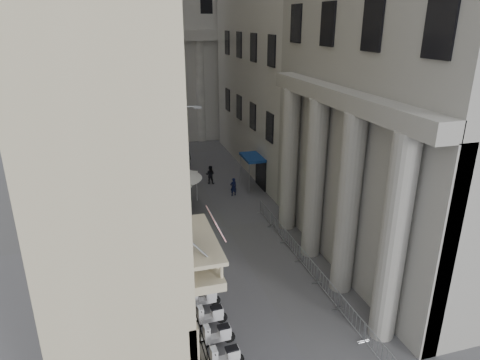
{
  "coord_description": "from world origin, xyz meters",
  "views": [
    {
      "loc": [
        -6.95,
        -8.16,
        14.21
      ],
      "look_at": [
        0.3,
        16.73,
        4.5
      ],
      "focal_mm": 32.0,
      "sensor_mm": 36.0,
      "label": 1
    }
  ],
  "objects_px": {
    "info_kiosk": "(169,222)",
    "pedestrian_a": "(233,187)",
    "pedestrian_b": "(210,175)",
    "security_tent": "(167,170)",
    "street_lamp": "(168,158)"
  },
  "relations": [
    {
      "from": "security_tent",
      "to": "info_kiosk",
      "type": "relative_size",
      "value": 2.28
    },
    {
      "from": "pedestrian_a",
      "to": "pedestrian_b",
      "type": "xyz_separation_m",
      "value": [
        -1.3,
        3.4,
        0.06
      ]
    },
    {
      "from": "info_kiosk",
      "to": "pedestrian_a",
      "type": "relative_size",
      "value": 1.25
    },
    {
      "from": "info_kiosk",
      "to": "pedestrian_b",
      "type": "distance_m",
      "value": 10.35
    },
    {
      "from": "pedestrian_a",
      "to": "pedestrian_b",
      "type": "relative_size",
      "value": 0.92
    },
    {
      "from": "info_kiosk",
      "to": "pedestrian_a",
      "type": "xyz_separation_m",
      "value": [
        6.26,
        5.68,
        -0.21
      ]
    },
    {
      "from": "security_tent",
      "to": "pedestrian_b",
      "type": "relative_size",
      "value": 2.64
    },
    {
      "from": "street_lamp",
      "to": "pedestrian_a",
      "type": "height_order",
      "value": "street_lamp"
    },
    {
      "from": "street_lamp",
      "to": "pedestrian_a",
      "type": "xyz_separation_m",
      "value": [
        5.9,
        4.49,
        -4.51
      ]
    },
    {
      "from": "info_kiosk",
      "to": "pedestrian_b",
      "type": "height_order",
      "value": "info_kiosk"
    },
    {
      "from": "street_lamp",
      "to": "info_kiosk",
      "type": "relative_size",
      "value": 4.46
    },
    {
      "from": "street_lamp",
      "to": "info_kiosk",
      "type": "distance_m",
      "value": 4.48
    },
    {
      "from": "security_tent",
      "to": "pedestrian_b",
      "type": "distance_m",
      "value": 6.36
    },
    {
      "from": "street_lamp",
      "to": "pedestrian_b",
      "type": "height_order",
      "value": "street_lamp"
    },
    {
      "from": "security_tent",
      "to": "pedestrian_a",
      "type": "xyz_separation_m",
      "value": [
        5.67,
        0.66,
        -2.28
      ]
    }
  ]
}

